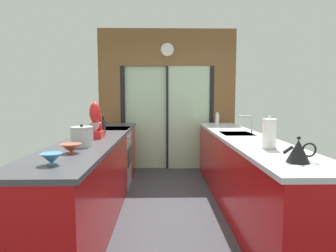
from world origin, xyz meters
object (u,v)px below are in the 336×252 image
object	(u,v)px
mixing_bowl_far	(71,148)
paper_towel_roll	(269,134)
knife_block	(102,127)
kettle	(298,151)
stock_pot	(82,136)
stand_mixer	(95,124)
soap_bottle	(217,119)
oven_range	(111,158)
mixing_bowl_near	(52,159)

from	to	relation	value
mixing_bowl_far	paper_towel_roll	bearing A→B (deg)	5.69
knife_block	kettle	xyz separation A→B (m)	(1.78, -1.68, -0.01)
stock_pot	paper_towel_roll	bearing A→B (deg)	-5.46
knife_block	stand_mixer	size ratio (longest dim) A/B	0.59
kettle	soap_bottle	distance (m)	3.10
mixing_bowl_far	stock_pot	bearing A→B (deg)	90.00
oven_range	kettle	world-z (taller)	kettle
paper_towel_roll	kettle	bearing A→B (deg)	-89.81
mixing_bowl_near	stock_pot	distance (m)	0.79
oven_range	stand_mixer	world-z (taller)	stand_mixer
oven_range	mixing_bowl_far	size ratio (longest dim) A/B	5.11
paper_towel_roll	soap_bottle	bearing A→B (deg)	90.00
mixing_bowl_far	stock_pot	distance (m)	0.35
stand_mixer	soap_bottle	distance (m)	2.50
oven_range	stock_pot	size ratio (longest dim) A/B	4.20
stand_mixer	stock_pot	world-z (taller)	stand_mixer
knife_block	stand_mixer	xyz separation A→B (m)	(0.00, -0.34, 0.07)
mixing_bowl_near	mixing_bowl_far	bearing A→B (deg)	90.00
paper_towel_roll	mixing_bowl_far	bearing A→B (deg)	-174.31
stock_pot	knife_block	bearing A→B (deg)	90.00
knife_block	kettle	distance (m)	2.45
mixing_bowl_far	kettle	size ratio (longest dim) A/B	0.72
mixing_bowl_far	knife_block	world-z (taller)	knife_block
paper_towel_roll	mixing_bowl_near	bearing A→B (deg)	-160.84
mixing_bowl_far	soap_bottle	world-z (taller)	soap_bottle
mixing_bowl_far	kettle	bearing A→B (deg)	-12.78
oven_range	soap_bottle	size ratio (longest dim) A/B	3.86
mixing_bowl_far	stock_pot	xyz separation A→B (m)	(0.00, 0.35, 0.05)
stock_pot	oven_range	bearing A→B (deg)	90.63
paper_towel_roll	stock_pot	bearing A→B (deg)	174.54
oven_range	mixing_bowl_far	bearing A→B (deg)	-89.48
oven_range	stand_mixer	distance (m)	1.26
stand_mixer	kettle	world-z (taller)	stand_mixer
mixing_bowl_near	mixing_bowl_far	world-z (taller)	mixing_bowl_near
paper_towel_roll	knife_block	bearing A→B (deg)	148.25
oven_range	stock_pot	world-z (taller)	stock_pot
mixing_bowl_near	knife_block	xyz separation A→B (m)	(-0.00, 1.72, 0.05)
mixing_bowl_near	stand_mixer	size ratio (longest dim) A/B	0.37
paper_towel_roll	oven_range	bearing A→B (deg)	134.06
oven_range	paper_towel_roll	xyz separation A→B (m)	(1.80, -1.86, 0.60)
knife_block	kettle	size ratio (longest dim) A/B	0.99
oven_range	paper_towel_roll	distance (m)	2.66
oven_range	kettle	distance (m)	3.08
mixing_bowl_near	stand_mixer	distance (m)	1.39
kettle	paper_towel_roll	bearing A→B (deg)	90.19
mixing_bowl_near	mixing_bowl_far	xyz separation A→B (m)	(-0.00, 0.44, -0.00)
mixing_bowl_near	kettle	size ratio (longest dim) A/B	0.62
oven_range	soap_bottle	world-z (taller)	soap_bottle
stock_pot	paper_towel_roll	xyz separation A→B (m)	(1.78, -0.17, 0.04)
stand_mixer	paper_towel_roll	xyz separation A→B (m)	(1.78, -0.76, -0.02)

